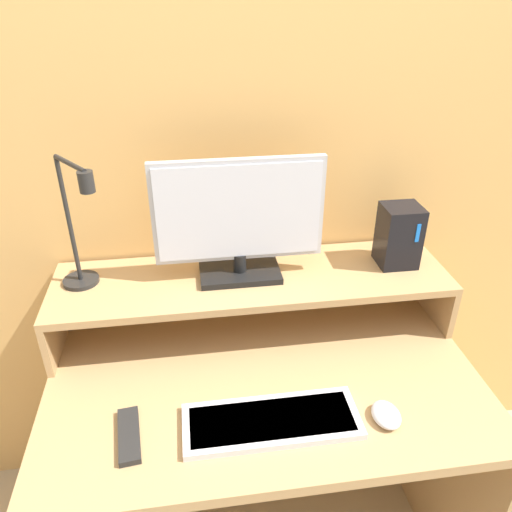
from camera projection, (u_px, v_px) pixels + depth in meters
The scene contains 9 objects.
wall_back at pixel (243, 132), 1.41m from camera, with size 6.00×0.05×2.50m.
desk at pixel (262, 425), 1.44m from camera, with size 1.13×0.72×0.72m.
monitor_shelf at pixel (252, 283), 1.44m from camera, with size 1.13×0.31×0.17m.
monitor at pixel (239, 219), 1.34m from camera, with size 0.46×0.13×0.35m.
desk_lamp at pixel (79, 237), 1.29m from camera, with size 0.15×0.19×0.37m.
router_dock at pixel (399, 236), 1.45m from camera, with size 0.11×0.10×0.18m.
keyboard at pixel (272, 421), 1.17m from camera, with size 0.42×0.15×0.02m.
mouse at pixel (386, 415), 1.18m from camera, with size 0.07×0.09×0.03m.
remote_control at pixel (129, 435), 1.14m from camera, with size 0.06×0.16×0.02m.
Camera 1 is at (-0.16, -0.64, 1.64)m, focal length 35.00 mm.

